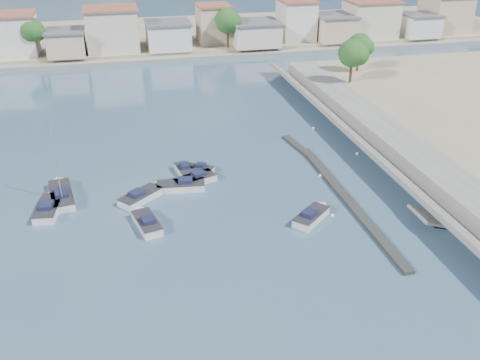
{
  "coord_description": "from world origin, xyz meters",
  "views": [
    {
      "loc": [
        -14.99,
        -34.74,
        27.29
      ],
      "look_at": [
        -3.4,
        14.51,
        1.4
      ],
      "focal_mm": 40.0,
      "sensor_mm": 36.0,
      "label": 1
    }
  ],
  "objects_px": {
    "motorboat_c": "(178,186)",
    "sailboat": "(61,194)",
    "motorboat_a": "(146,222)",
    "motorboat_h": "(312,216)",
    "motorboat_d": "(193,181)",
    "motorboat_g": "(187,173)",
    "motorboat_f": "(196,170)",
    "motorboat_e": "(49,207)",
    "motorboat_b": "(143,196)"
  },
  "relations": [
    {
      "from": "motorboat_g",
      "to": "sailboat",
      "type": "xyz_separation_m",
      "value": [
        -13.54,
        -1.97,
        0.03
      ]
    },
    {
      "from": "motorboat_f",
      "to": "sailboat",
      "type": "height_order",
      "value": "sailboat"
    },
    {
      "from": "motorboat_f",
      "to": "motorboat_b",
      "type": "bearing_deg",
      "value": -142.72
    },
    {
      "from": "motorboat_b",
      "to": "motorboat_a",
      "type": "bearing_deg",
      "value": -90.37
    },
    {
      "from": "motorboat_c",
      "to": "motorboat_g",
      "type": "bearing_deg",
      "value": 65.85
    },
    {
      "from": "motorboat_d",
      "to": "motorboat_h",
      "type": "relative_size",
      "value": 1.16
    },
    {
      "from": "motorboat_e",
      "to": "motorboat_h",
      "type": "distance_m",
      "value": 26.36
    },
    {
      "from": "motorboat_d",
      "to": "motorboat_b",
      "type": "bearing_deg",
      "value": -157.82
    },
    {
      "from": "motorboat_g",
      "to": "motorboat_h",
      "type": "xyz_separation_m",
      "value": [
        10.64,
        -12.22,
        -0.0
      ]
    },
    {
      "from": "sailboat",
      "to": "motorboat_d",
      "type": "bearing_deg",
      "value": -0.23
    },
    {
      "from": "motorboat_b",
      "to": "motorboat_f",
      "type": "height_order",
      "value": "same"
    },
    {
      "from": "motorboat_c",
      "to": "motorboat_f",
      "type": "xyz_separation_m",
      "value": [
        2.54,
        3.57,
        -0.0
      ]
    },
    {
      "from": "motorboat_a",
      "to": "motorboat_c",
      "type": "distance_m",
      "value": 7.77
    },
    {
      "from": "motorboat_b",
      "to": "motorboat_g",
      "type": "height_order",
      "value": "same"
    },
    {
      "from": "motorboat_a",
      "to": "motorboat_h",
      "type": "distance_m",
      "value": 16.13
    },
    {
      "from": "motorboat_h",
      "to": "motorboat_b",
      "type": "bearing_deg",
      "value": 153.57
    },
    {
      "from": "motorboat_c",
      "to": "motorboat_d",
      "type": "bearing_deg",
      "value": 29.0
    },
    {
      "from": "sailboat",
      "to": "motorboat_h",
      "type": "bearing_deg",
      "value": -22.97
    },
    {
      "from": "motorboat_f",
      "to": "motorboat_h",
      "type": "relative_size",
      "value": 0.85
    },
    {
      "from": "motorboat_b",
      "to": "motorboat_c",
      "type": "relative_size",
      "value": 0.85
    },
    {
      "from": "motorboat_e",
      "to": "motorboat_g",
      "type": "xyz_separation_m",
      "value": [
        14.57,
        4.52,
        0.0
      ]
    },
    {
      "from": "motorboat_b",
      "to": "motorboat_d",
      "type": "bearing_deg",
      "value": 22.18
    },
    {
      "from": "motorboat_b",
      "to": "sailboat",
      "type": "xyz_separation_m",
      "value": [
        -8.29,
        2.35,
        0.03
      ]
    },
    {
      "from": "motorboat_a",
      "to": "motorboat_e",
      "type": "relative_size",
      "value": 0.88
    },
    {
      "from": "motorboat_g",
      "to": "sailboat",
      "type": "bearing_deg",
      "value": -171.74
    },
    {
      "from": "motorboat_a",
      "to": "motorboat_h",
      "type": "xyz_separation_m",
      "value": [
        15.92,
        -2.55,
        -0.0
      ]
    },
    {
      "from": "motorboat_f",
      "to": "motorboat_a",
      "type": "bearing_deg",
      "value": -122.3
    },
    {
      "from": "motorboat_b",
      "to": "motorboat_h",
      "type": "height_order",
      "value": "same"
    },
    {
      "from": "motorboat_a",
      "to": "motorboat_h",
      "type": "bearing_deg",
      "value": -9.1
    },
    {
      "from": "sailboat",
      "to": "motorboat_a",
      "type": "bearing_deg",
      "value": -43.0
    },
    {
      "from": "motorboat_d",
      "to": "motorboat_e",
      "type": "relative_size",
      "value": 0.89
    },
    {
      "from": "motorboat_f",
      "to": "motorboat_g",
      "type": "distance_m",
      "value": 1.34
    },
    {
      "from": "motorboat_e",
      "to": "motorboat_a",
      "type": "bearing_deg",
      "value": -28.98
    },
    {
      "from": "motorboat_d",
      "to": "motorboat_e",
      "type": "height_order",
      "value": "same"
    },
    {
      "from": "motorboat_b",
      "to": "motorboat_d",
      "type": "relative_size",
      "value": 0.94
    },
    {
      "from": "motorboat_c",
      "to": "motorboat_h",
      "type": "distance_m",
      "value": 15.13
    },
    {
      "from": "motorboat_g",
      "to": "motorboat_h",
      "type": "distance_m",
      "value": 16.2
    },
    {
      "from": "motorboat_f",
      "to": "motorboat_d",
      "type": "bearing_deg",
      "value": -107.36
    },
    {
      "from": "motorboat_b",
      "to": "motorboat_g",
      "type": "bearing_deg",
      "value": 39.45
    },
    {
      "from": "motorboat_a",
      "to": "motorboat_b",
      "type": "xyz_separation_m",
      "value": [
        0.03,
        5.35,
        -0.0
      ]
    },
    {
      "from": "motorboat_d",
      "to": "sailboat",
      "type": "relative_size",
      "value": 0.59
    },
    {
      "from": "motorboat_b",
      "to": "motorboat_h",
      "type": "xyz_separation_m",
      "value": [
        15.89,
        -7.9,
        0.0
      ]
    },
    {
      "from": "motorboat_f",
      "to": "sailboat",
      "type": "distance_m",
      "value": 14.97
    },
    {
      "from": "motorboat_c",
      "to": "sailboat",
      "type": "bearing_deg",
      "value": 175.27
    },
    {
      "from": "motorboat_e",
      "to": "motorboat_f",
      "type": "bearing_deg",
      "value": 17.97
    },
    {
      "from": "motorboat_c",
      "to": "sailboat",
      "type": "relative_size",
      "value": 0.65
    },
    {
      "from": "motorboat_e",
      "to": "motorboat_h",
      "type": "relative_size",
      "value": 1.3
    },
    {
      "from": "motorboat_d",
      "to": "motorboat_g",
      "type": "distance_m",
      "value": 2.06
    },
    {
      "from": "motorboat_h",
      "to": "motorboat_a",
      "type": "bearing_deg",
      "value": 170.9
    },
    {
      "from": "motorboat_d",
      "to": "motorboat_a",
      "type": "bearing_deg",
      "value": -126.56
    }
  ]
}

